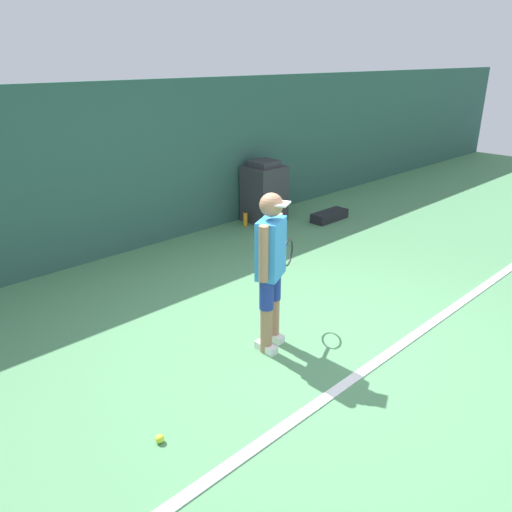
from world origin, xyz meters
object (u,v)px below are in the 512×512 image
at_px(tennis_ball, 160,439).
at_px(water_bottle, 245,219).
at_px(equipment_bag, 329,216).
at_px(tennis_player, 271,265).
at_px(covered_chair, 264,192).

distance_m(tennis_ball, water_bottle, 5.23).
distance_m(equipment_bag, water_bottle, 1.52).
bearing_deg(tennis_player, water_bottle, 25.54).
distance_m(tennis_player, equipment_bag, 4.36).
xyz_separation_m(equipment_bag, water_bottle, (-1.29, 0.81, 0.04)).
relative_size(tennis_player, equipment_bag, 2.13).
distance_m(tennis_player, water_bottle, 3.91).
bearing_deg(equipment_bag, covered_chair, 136.69).
distance_m(tennis_player, tennis_ball, 1.84).
relative_size(tennis_ball, covered_chair, 0.06).
xyz_separation_m(tennis_ball, water_bottle, (4.00, 3.37, 0.09)).
height_order(tennis_ball, covered_chair, covered_chair).
distance_m(tennis_player, covered_chair, 4.13).
relative_size(covered_chair, water_bottle, 4.17).
bearing_deg(equipment_bag, tennis_ball, -154.24).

